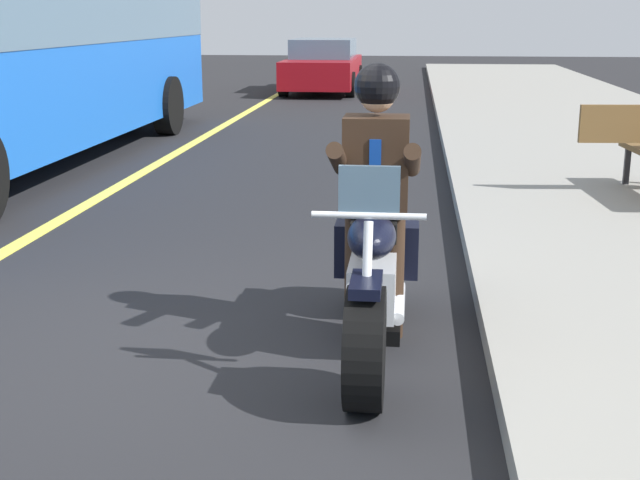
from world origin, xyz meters
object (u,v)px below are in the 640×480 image
(rider_main, at_px, (376,179))
(bus_near, at_px, (9,26))
(motorcycle_main, at_px, (373,278))
(car_silver, at_px, (323,66))

(rider_main, xyz_separation_m, bus_near, (-6.06, -5.19, 0.84))
(motorcycle_main, height_order, car_silver, car_silver)
(motorcycle_main, bearing_deg, bus_near, -140.29)
(car_silver, bearing_deg, bus_near, -13.97)
(motorcycle_main, distance_m, bus_near, 8.25)
(motorcycle_main, height_order, rider_main, rider_main)
(bus_near, bearing_deg, motorcycle_main, 39.71)
(rider_main, bearing_deg, car_silver, -173.03)
(bus_near, xyz_separation_m, car_silver, (-11.99, 2.98, -1.18))
(motorcycle_main, xyz_separation_m, bus_near, (-6.25, -5.19, 1.42))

